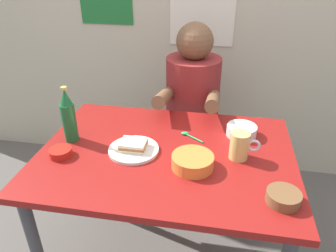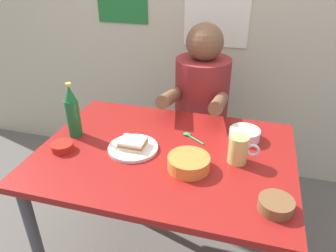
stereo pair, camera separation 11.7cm
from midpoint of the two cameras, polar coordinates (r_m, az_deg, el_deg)
dining_table at (r=1.45m, az=1.79°, el=-7.67°), size 1.10×0.80×0.74m
stool at (r=2.12m, az=7.08°, el=-4.44°), size 0.34×0.34×0.45m
person_seated at (r=1.92m, az=7.78°, el=5.82°), size 0.33×0.56×0.72m
plate_orange at (r=1.41m, az=-3.89°, el=-3.98°), size 0.22×0.22×0.01m
sandwich at (r=1.40m, az=-3.92°, el=-3.12°), size 0.11×0.09×0.04m
beer_mug at (r=1.34m, az=14.99°, el=-4.11°), size 0.13×0.08×0.12m
beer_bottle at (r=1.51m, az=-14.56°, el=2.29°), size 0.06×0.06×0.26m
soup_bowl_orange at (r=1.28m, az=6.34°, el=-6.53°), size 0.17×0.17×0.05m
rice_bowl_white at (r=1.53m, az=15.67°, el=-1.42°), size 0.14×0.14×0.05m
condiment_bowl_brown at (r=1.18m, az=21.51°, el=-12.97°), size 0.12×0.12×0.04m
sambal_bowl_red at (r=1.45m, az=-16.20°, el=-3.57°), size 0.10×0.10×0.03m
spoon at (r=1.50m, az=6.22°, el=-1.88°), size 0.11×0.08×0.01m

